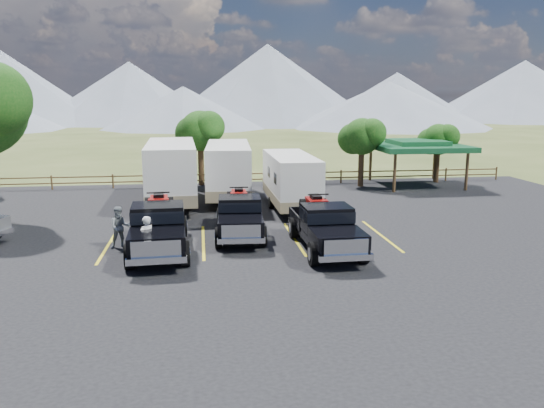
{
  "coord_description": "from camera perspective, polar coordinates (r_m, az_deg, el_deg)",
  "views": [
    {
      "loc": [
        -2.02,
        -18.34,
        6.25
      ],
      "look_at": [
        1.02,
        4.14,
        1.6
      ],
      "focal_mm": 35.0,
      "sensor_mm": 36.0,
      "label": 1
    }
  ],
  "objects": [
    {
      "name": "pavilion",
      "position": [
        38.56,
        15.34,
        6.02
      ],
      "size": [
        6.2,
        6.2,
        3.22
      ],
      "color": "brown",
      "rests_on": "ground"
    },
    {
      "name": "tree_ne_b",
      "position": [
        40.25,
        17.42,
        6.61
      ],
      "size": [
        2.77,
        2.59,
        4.27
      ],
      "color": "#322213",
      "rests_on": "ground"
    },
    {
      "name": "trailer_right",
      "position": [
        29.34,
        2.01,
        2.5
      ],
      "size": [
        2.33,
        8.66,
        3.02
      ],
      "rotation": [
        0.0,
        0.0,
        0.0
      ],
      "color": "white",
      "rests_on": "asphalt_lot"
    },
    {
      "name": "asphalt_lot",
      "position": [
        22.33,
        -2.22,
        -4.63
      ],
      "size": [
        44.0,
        34.0,
        0.04
      ],
      "primitive_type": "cube",
      "color": "black",
      "rests_on": "ground"
    },
    {
      "name": "ground",
      "position": [
        19.48,
        -1.36,
        -7.13
      ],
      "size": [
        320.0,
        320.0,
        0.0
      ],
      "primitive_type": "plane",
      "color": "#3B4A1F",
      "rests_on": "ground"
    },
    {
      "name": "rig_left",
      "position": [
        21.95,
        -12.11,
        -2.25
      ],
      "size": [
        2.57,
        6.69,
        2.2
      ],
      "rotation": [
        0.0,
        0.0,
        0.05
      ],
      "color": "black",
      "rests_on": "asphalt_lot"
    },
    {
      "name": "tree_north",
      "position": [
        37.44,
        -7.78,
        7.78
      ],
      "size": [
        3.46,
        3.24,
        5.25
      ],
      "color": "#322213",
      "rests_on": "ground"
    },
    {
      "name": "stall_lines",
      "position": [
        23.28,
        -2.46,
        -3.89
      ],
      "size": [
        12.12,
        5.5,
        0.01
      ],
      "color": "yellow",
      "rests_on": "asphalt_lot"
    },
    {
      "name": "rig_right",
      "position": [
        21.85,
        5.7,
        -2.26
      ],
      "size": [
        2.27,
        6.26,
        2.08
      ],
      "rotation": [
        0.0,
        0.0,
        0.01
      ],
      "color": "black",
      "rests_on": "asphalt_lot"
    },
    {
      "name": "rig_center",
      "position": [
        23.98,
        -3.5,
        -1.07
      ],
      "size": [
        2.38,
        6.12,
        2.01
      ],
      "rotation": [
        0.0,
        0.0,
        -0.05
      ],
      "color": "black",
      "rests_on": "asphalt_lot"
    },
    {
      "name": "rail_fence",
      "position": [
        37.49,
        -1.47,
        2.92
      ],
      "size": [
        36.12,
        0.12,
        1.0
      ],
      "color": "brown",
      "rests_on": "ground"
    },
    {
      "name": "trailer_left",
      "position": [
        30.93,
        -10.76,
        3.33
      ],
      "size": [
        2.97,
        10.33,
        3.59
      ],
      "rotation": [
        0.0,
        0.0,
        0.04
      ],
      "color": "white",
      "rests_on": "asphalt_lot"
    },
    {
      "name": "mountain_range",
      "position": [
        124.46,
        -10.52,
        12.15
      ],
      "size": [
        209.0,
        71.0,
        20.0
      ],
      "color": "slate",
      "rests_on": "ground"
    },
    {
      "name": "person_a",
      "position": [
        20.44,
        -13.34,
        -3.77
      ],
      "size": [
        0.79,
        0.76,
        1.82
      ],
      "primitive_type": "imported",
      "rotation": [
        0.0,
        0.0,
        3.84
      ],
      "color": "silver",
      "rests_on": "asphalt_lot"
    },
    {
      "name": "person_b",
      "position": [
        22.77,
        -16.04,
        -2.43
      ],
      "size": [
        0.98,
        0.84,
        1.75
      ],
      "primitive_type": "imported",
      "rotation": [
        0.0,
        0.0,
        0.23
      ],
      "color": "gray",
      "rests_on": "asphalt_lot"
    },
    {
      "name": "tree_ne_a",
      "position": [
        37.13,
        9.61,
        7.15
      ],
      "size": [
        3.11,
        2.92,
        4.76
      ],
      "color": "#322213",
      "rests_on": "ground"
    },
    {
      "name": "trailer_center",
      "position": [
        32.1,
        -4.71,
        3.58
      ],
      "size": [
        2.92,
        9.71,
        3.37
      ],
      "rotation": [
        0.0,
        0.0,
        -0.05
      ],
      "color": "white",
      "rests_on": "asphalt_lot"
    }
  ]
}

